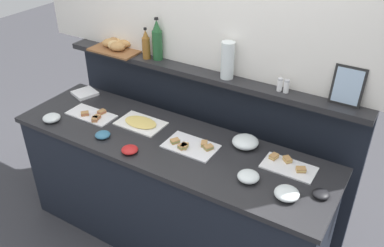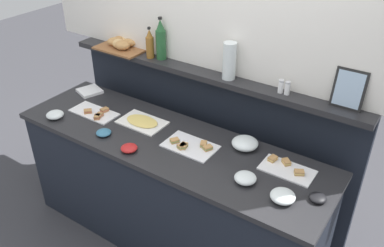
{
  "view_description": "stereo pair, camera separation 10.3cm",
  "coord_description": "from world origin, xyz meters",
  "px_view_note": "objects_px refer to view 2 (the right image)",
  "views": [
    {
      "loc": [
        1.32,
        -1.86,
        2.44
      ],
      "look_at": [
        0.13,
        0.1,
        1.03
      ],
      "focal_mm": 38.42,
      "sensor_mm": 36.0,
      "label": 1
    },
    {
      "loc": [
        1.41,
        -1.81,
        2.44
      ],
      "look_at": [
        0.13,
        0.1,
        1.03
      ],
      "focal_mm": 38.42,
      "sensor_mm": 36.0,
      "label": 2
    }
  ],
  "objects_px": {
    "sandwich_platter_front": "(95,113)",
    "salt_shaker": "(281,86)",
    "pepper_shaker": "(287,88)",
    "glass_bowl_extra": "(55,115)",
    "wine_bottle_green": "(161,40)",
    "glass_bowl_small": "(245,178)",
    "condiment_bowl_red": "(318,198)",
    "sandwich_platter_rear": "(190,146)",
    "water_carafe": "(229,61)",
    "napkin_stack": "(90,91)",
    "vinegar_bottle_amber": "(150,44)",
    "glass_bowl_medium": "(245,144)",
    "cold_cuts_platter": "(142,122)",
    "bread_basket": "(121,44)",
    "condiment_bowl_teal": "(129,148)",
    "sandwich_platter_side": "(287,169)",
    "condiment_bowl_cream": "(104,133)",
    "glass_bowl_large": "(283,196)",
    "framed_picture": "(349,89)"
  },
  "relations": [
    {
      "from": "sandwich_platter_front",
      "to": "salt_shaker",
      "type": "distance_m",
      "value": 1.37
    },
    {
      "from": "sandwich_platter_front",
      "to": "pepper_shaker",
      "type": "relative_size",
      "value": 4.23
    },
    {
      "from": "glass_bowl_extra",
      "to": "wine_bottle_green",
      "type": "height_order",
      "value": "wine_bottle_green"
    },
    {
      "from": "glass_bowl_small",
      "to": "condiment_bowl_red",
      "type": "height_order",
      "value": "glass_bowl_small"
    },
    {
      "from": "glass_bowl_small",
      "to": "sandwich_platter_rear",
      "type": "bearing_deg",
      "value": 166.37
    },
    {
      "from": "water_carafe",
      "to": "napkin_stack",
      "type": "bearing_deg",
      "value": -168.75
    },
    {
      "from": "glass_bowl_extra",
      "to": "vinegar_bottle_amber",
      "type": "distance_m",
      "value": 0.87
    },
    {
      "from": "wine_bottle_green",
      "to": "glass_bowl_medium",
      "type": "bearing_deg",
      "value": -16.12
    },
    {
      "from": "cold_cuts_platter",
      "to": "bread_basket",
      "type": "distance_m",
      "value": 0.72
    },
    {
      "from": "condiment_bowl_teal",
      "to": "bread_basket",
      "type": "xyz_separation_m",
      "value": [
        -0.65,
        0.68,
        0.36
      ]
    },
    {
      "from": "cold_cuts_platter",
      "to": "sandwich_platter_side",
      "type": "bearing_deg",
      "value": 3.52
    },
    {
      "from": "condiment_bowl_red",
      "to": "pepper_shaker",
      "type": "relative_size",
      "value": 1.11
    },
    {
      "from": "salt_shaker",
      "to": "water_carafe",
      "type": "height_order",
      "value": "water_carafe"
    },
    {
      "from": "condiment_bowl_cream",
      "to": "condiment_bowl_red",
      "type": "distance_m",
      "value": 1.45
    },
    {
      "from": "condiment_bowl_teal",
      "to": "bread_basket",
      "type": "distance_m",
      "value": 1.0
    },
    {
      "from": "glass_bowl_small",
      "to": "salt_shaker",
      "type": "xyz_separation_m",
      "value": [
        -0.05,
        0.53,
        0.36
      ]
    },
    {
      "from": "glass_bowl_large",
      "to": "glass_bowl_medium",
      "type": "height_order",
      "value": "glass_bowl_medium"
    },
    {
      "from": "sandwich_platter_rear",
      "to": "pepper_shaker",
      "type": "bearing_deg",
      "value": 42.82
    },
    {
      "from": "sandwich_platter_front",
      "to": "napkin_stack",
      "type": "bearing_deg",
      "value": 141.83
    },
    {
      "from": "cold_cuts_platter",
      "to": "pepper_shaker",
      "type": "bearing_deg",
      "value": 21.64
    },
    {
      "from": "glass_bowl_small",
      "to": "condiment_bowl_red",
      "type": "distance_m",
      "value": 0.41
    },
    {
      "from": "cold_cuts_platter",
      "to": "water_carafe",
      "type": "distance_m",
      "value": 0.76
    },
    {
      "from": "napkin_stack",
      "to": "bread_basket",
      "type": "bearing_deg",
      "value": 54.5
    },
    {
      "from": "sandwich_platter_side",
      "to": "pepper_shaker",
      "type": "relative_size",
      "value": 3.71
    },
    {
      "from": "sandwich_platter_side",
      "to": "glass_bowl_large",
      "type": "height_order",
      "value": "glass_bowl_large"
    },
    {
      "from": "pepper_shaker",
      "to": "bread_basket",
      "type": "relative_size",
      "value": 0.22
    },
    {
      "from": "condiment_bowl_teal",
      "to": "napkin_stack",
      "type": "height_order",
      "value": "condiment_bowl_teal"
    },
    {
      "from": "framed_picture",
      "to": "condiment_bowl_cream",
      "type": "bearing_deg",
      "value": -154.24
    },
    {
      "from": "condiment_bowl_cream",
      "to": "pepper_shaker",
      "type": "distance_m",
      "value": 1.25
    },
    {
      "from": "condiment_bowl_cream",
      "to": "framed_picture",
      "type": "height_order",
      "value": "framed_picture"
    },
    {
      "from": "wine_bottle_green",
      "to": "framed_picture",
      "type": "relative_size",
      "value": 1.32
    },
    {
      "from": "cold_cuts_platter",
      "to": "wine_bottle_green",
      "type": "xyz_separation_m",
      "value": [
        -0.1,
        0.38,
        0.47
      ]
    },
    {
      "from": "vinegar_bottle_amber",
      "to": "bread_basket",
      "type": "xyz_separation_m",
      "value": [
        -0.31,
        0.01,
        -0.07
      ]
    },
    {
      "from": "glass_bowl_medium",
      "to": "pepper_shaker",
      "type": "distance_m",
      "value": 0.44
    },
    {
      "from": "sandwich_platter_front",
      "to": "water_carafe",
      "type": "bearing_deg",
      "value": 27.91
    },
    {
      "from": "wine_bottle_green",
      "to": "condiment_bowl_red",
      "type": "bearing_deg",
      "value": -18.41
    },
    {
      "from": "sandwich_platter_side",
      "to": "condiment_bowl_teal",
      "type": "distance_m",
      "value": 1.0
    },
    {
      "from": "sandwich_platter_front",
      "to": "bread_basket",
      "type": "xyz_separation_m",
      "value": [
        -0.12,
        0.46,
        0.37
      ]
    },
    {
      "from": "salt_shaker",
      "to": "framed_picture",
      "type": "relative_size",
      "value": 0.36
    },
    {
      "from": "sandwich_platter_front",
      "to": "pepper_shaker",
      "type": "distance_m",
      "value": 1.41
    },
    {
      "from": "glass_bowl_large",
      "to": "condiment_bowl_teal",
      "type": "relative_size",
      "value": 1.29
    },
    {
      "from": "glass_bowl_extra",
      "to": "condiment_bowl_red",
      "type": "xyz_separation_m",
      "value": [
        1.89,
        0.21,
        -0.01
      ]
    },
    {
      "from": "sandwich_platter_rear",
      "to": "salt_shaker",
      "type": "distance_m",
      "value": 0.69
    },
    {
      "from": "pepper_shaker",
      "to": "napkin_stack",
      "type": "bearing_deg",
      "value": -171.71
    },
    {
      "from": "cold_cuts_platter",
      "to": "wine_bottle_green",
      "type": "height_order",
      "value": "wine_bottle_green"
    },
    {
      "from": "condiment_bowl_red",
      "to": "glass_bowl_small",
      "type": "bearing_deg",
      "value": -168.74
    },
    {
      "from": "sandwich_platter_rear",
      "to": "glass_bowl_large",
      "type": "bearing_deg",
      "value": -11.14
    },
    {
      "from": "napkin_stack",
      "to": "water_carafe",
      "type": "bearing_deg",
      "value": 11.25
    },
    {
      "from": "glass_bowl_medium",
      "to": "water_carafe",
      "type": "xyz_separation_m",
      "value": [
        -0.27,
        0.22,
        0.43
      ]
    },
    {
      "from": "cold_cuts_platter",
      "to": "salt_shaker",
      "type": "xyz_separation_m",
      "value": [
        0.86,
        0.36,
        0.37
      ]
    }
  ]
}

